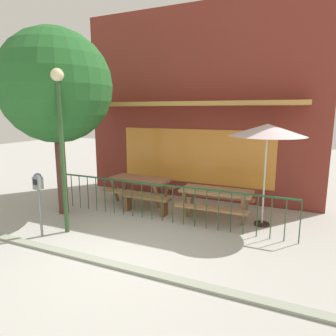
{
  "coord_description": "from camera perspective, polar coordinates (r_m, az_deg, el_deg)",
  "views": [
    {
      "loc": [
        3.15,
        -4.55,
        2.77
      ],
      "look_at": [
        -0.02,
        2.45,
        1.31
      ],
      "focal_mm": 32.31,
      "sensor_mm": 36.0,
      "label": 1
    }
  ],
  "objects": [
    {
      "name": "patio_bench",
      "position": [
        8.32,
        -4.19,
        -6.14
      ],
      "size": [
        1.4,
        0.34,
        0.48
      ],
      "color": "olive",
      "rests_on": "ground"
    },
    {
      "name": "street_lamp",
      "position": [
        7.03,
        -19.62,
        7.22
      ],
      "size": [
        0.28,
        0.28,
        3.65
      ],
      "color": "#2B4E27",
      "rests_on": "ground"
    },
    {
      "name": "parking_meter_near",
      "position": [
        7.17,
        -23.27,
        -3.44
      ],
      "size": [
        0.18,
        0.17,
        1.44
      ],
      "color": "slate",
      "rests_on": "ground"
    },
    {
      "name": "patio_fence_front",
      "position": [
        7.61,
        -1.13,
        -5.29
      ],
      "size": [
        6.43,
        0.04,
        0.97
      ],
      "color": "#1D512E",
      "rests_on": "ground"
    },
    {
      "name": "picnic_table_left",
      "position": [
        9.16,
        -5.32,
        -2.89
      ],
      "size": [
        1.86,
        1.45,
        0.79
      ],
      "color": "#A66B51",
      "rests_on": "ground"
    },
    {
      "name": "pub_storefront",
      "position": [
        9.69,
        5.51,
        11.62
      ],
      "size": [
        7.63,
        1.47,
        5.87
      ],
      "color": "#452314",
      "rests_on": "ground"
    },
    {
      "name": "street_tree",
      "position": [
        8.46,
        -20.42,
        14.14
      ],
      "size": [
        2.87,
        2.87,
        4.81
      ],
      "color": "#523124",
      "rests_on": "ground"
    },
    {
      "name": "ground",
      "position": [
        6.19,
        -9.62,
        -15.97
      ],
      "size": [
        40.0,
        40.0,
        0.0
      ],
      "primitive_type": "plane",
      "color": "#AAA9A2"
    },
    {
      "name": "curb_edge",
      "position": [
        5.93,
        -11.68,
        -17.33
      ],
      "size": [
        10.68,
        0.2,
        0.11
      ],
      "primitive_type": "cube",
      "color": "gray",
      "rests_on": "ground"
    },
    {
      "name": "patio_umbrella",
      "position": [
        7.43,
        18.24,
        6.67
      ],
      "size": [
        1.77,
        1.77,
        2.47
      ],
      "color": "black",
      "rests_on": "ground"
    },
    {
      "name": "picnic_table_right",
      "position": [
        7.89,
        9.09,
        -5.24
      ],
      "size": [
        1.83,
        1.39,
        0.79
      ],
      "color": "#977350",
      "rests_on": "ground"
    }
  ]
}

